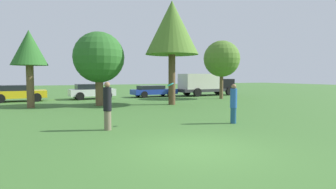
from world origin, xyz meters
name	(u,v)px	position (x,y,z in m)	size (l,w,h in m)	color
ground_plane	(197,150)	(0.00, 0.00, 0.00)	(120.00, 120.00, 0.00)	#3D6B2D
person_thrower	(107,106)	(-1.65, 3.88, 0.94)	(0.31, 0.31, 1.84)	#726651
person_catcher	(234,103)	(3.66, 3.08, 0.88)	(0.29, 0.29, 1.72)	navy
frisbee	(170,85)	(0.95, 3.78, 1.71)	(0.31, 0.28, 0.20)	#19B2D8
tree_1	(29,49)	(-4.56, 13.34, 3.77)	(2.26, 2.26, 5.01)	brown
tree_2	(99,58)	(-0.24, 12.88, 3.33)	(3.52, 3.52, 5.12)	brown
tree_3	(172,28)	(4.66, 11.36, 5.45)	(3.81, 3.81, 7.41)	brown
tree_4	(222,59)	(10.99, 14.14, 3.61)	(3.27, 3.27, 5.27)	brown
parked_car_yellow	(18,93)	(-5.65, 18.81, 0.71)	(4.18, 2.20, 1.34)	gold
parked_car_white	(91,91)	(0.16, 18.85, 0.71)	(4.03, 2.22, 1.35)	silver
parked_car_blue	(153,91)	(6.19, 18.84, 0.61)	(4.59, 2.05, 1.12)	#1E389E
delivery_truck_black	(205,84)	(11.92, 18.33, 1.25)	(6.66, 2.54, 2.30)	#2D2D33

